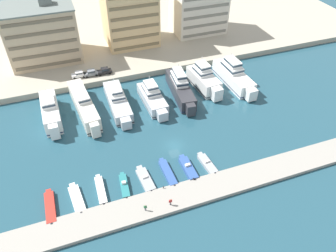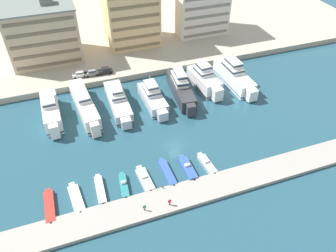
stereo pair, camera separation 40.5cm
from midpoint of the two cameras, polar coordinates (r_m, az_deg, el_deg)
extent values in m
plane|color=#234C5B|center=(75.19, 1.31, -3.47)|extent=(400.00, 400.00, 0.00)
cube|color=#ADA38E|center=(128.09, -9.36, 16.37)|extent=(180.00, 70.00, 1.73)
cube|color=#9E998E|center=(66.27, 5.64, -11.18)|extent=(120.00, 6.05, 0.81)
cube|color=white|center=(86.42, -19.53, 2.40)|extent=(4.20, 14.22, 4.17)
cube|color=white|center=(80.02, -19.02, -0.82)|extent=(2.19, 2.00, 3.55)
cube|color=#192347|center=(87.21, -19.34, 1.70)|extent=(4.24, 14.36, 0.24)
cube|color=white|center=(85.65, -20.02, 4.33)|extent=(3.17, 6.00, 1.62)
cube|color=#233342|center=(85.56, -20.05, 4.41)|extent=(3.21, 6.06, 0.58)
cylinder|color=silver|center=(85.47, -20.33, 5.57)|extent=(0.16, 0.16, 1.80)
cube|color=white|center=(93.15, -19.84, 4.60)|extent=(3.34, 0.97, 0.20)
cube|color=silver|center=(86.25, -14.25, 3.57)|extent=(5.59, 19.70, 4.16)
cube|color=silver|center=(77.91, -12.41, -0.57)|extent=(2.23, 2.06, 3.54)
cube|color=black|center=(87.04, -14.11, 2.85)|extent=(5.64, 19.89, 0.24)
cube|color=white|center=(85.85, -14.78, 5.58)|extent=(3.69, 8.40, 1.45)
cube|color=#233342|center=(85.77, -14.80, 5.66)|extent=(3.73, 8.49, 0.52)
cylinder|color=silver|center=(85.99, -15.15, 6.89)|extent=(0.16, 0.16, 1.80)
cube|color=silver|center=(95.14, -15.63, 6.42)|extent=(3.25, 1.20, 0.20)
cube|color=silver|center=(86.75, -8.57, 4.20)|extent=(4.62, 16.56, 2.92)
cube|color=silver|center=(79.47, -7.16, 0.52)|extent=(2.47, 2.25, 2.49)
cube|color=black|center=(87.31, -8.51, 3.70)|extent=(4.67, 16.73, 0.24)
cube|color=white|center=(86.54, -8.88, 5.80)|extent=(3.54, 6.97, 1.34)
cube|color=#233342|center=(86.46, -8.89, 5.87)|extent=(3.58, 7.04, 0.48)
cube|color=white|center=(85.83, -8.97, 6.49)|extent=(2.76, 5.44, 1.20)
cube|color=#233342|center=(85.76, -8.98, 6.56)|extent=(2.80, 5.49, 0.43)
cylinder|color=silver|center=(85.88, -9.22, 7.69)|extent=(0.16, 0.16, 1.80)
cube|color=silver|center=(94.24, -9.66, 6.84)|extent=(3.78, 0.94, 0.20)
cube|color=silver|center=(86.90, -2.56, 4.76)|extent=(4.87, 13.01, 2.96)
cube|color=silver|center=(81.21, -0.86, 1.92)|extent=(2.56, 2.34, 2.51)
cube|color=black|center=(87.46, -2.55, 4.24)|extent=(4.92, 13.14, 0.24)
cube|color=white|center=(86.39, -2.82, 6.29)|extent=(3.69, 5.50, 1.46)
cube|color=#233342|center=(86.31, -2.82, 6.37)|extent=(3.73, 5.56, 0.53)
cube|color=white|center=(85.60, -2.85, 7.08)|extent=(2.87, 4.29, 1.36)
cube|color=#233342|center=(85.53, -2.85, 7.15)|extent=(2.91, 4.34, 0.49)
cylinder|color=silver|center=(85.40, -3.06, 8.24)|extent=(0.16, 0.16, 1.80)
cube|color=silver|center=(92.70, -3.94, 6.74)|extent=(3.89, 1.00, 0.20)
cube|color=#333338|center=(89.91, 2.34, 6.36)|extent=(5.57, 17.13, 3.54)
cube|color=#333338|center=(82.67, 4.12, 2.87)|extent=(2.40, 2.22, 3.01)
cube|color=#192347|center=(90.56, 2.32, 5.75)|extent=(5.63, 17.30, 0.24)
cube|color=white|center=(89.49, 2.16, 8.18)|extent=(3.79, 7.33, 1.68)
cube|color=#233342|center=(89.40, 2.17, 8.27)|extent=(3.84, 7.40, 0.60)
cube|color=white|center=(88.66, 2.19, 9.03)|extent=(2.96, 5.71, 1.45)
cube|color=#233342|center=(88.59, 2.19, 9.11)|extent=(2.99, 5.77, 0.52)
cylinder|color=silver|center=(88.70, 2.02, 10.28)|extent=(0.16, 0.16, 1.80)
cube|color=#333338|center=(97.49, 0.88, 8.81)|extent=(3.51, 1.21, 0.20)
cube|color=white|center=(93.58, 6.40, 7.83)|extent=(5.80, 12.50, 4.10)
cube|color=white|center=(88.50, 8.65, 5.56)|extent=(2.85, 2.63, 3.49)
cube|color=black|center=(94.30, 6.34, 7.15)|extent=(5.86, 12.62, 0.24)
cube|color=white|center=(92.81, 6.25, 9.54)|extent=(4.17, 5.39, 1.38)
cube|color=#233342|center=(92.74, 6.26, 9.61)|extent=(4.22, 5.44, 0.50)
cube|color=white|center=(92.09, 6.31, 10.30)|extent=(3.25, 4.20, 1.47)
cube|color=#233342|center=(92.01, 6.32, 10.37)|extent=(3.30, 4.25, 0.53)
cylinder|color=silver|center=(91.85, 6.15, 11.40)|extent=(0.16, 0.16, 1.80)
cube|color=white|center=(98.85, 4.52, 9.27)|extent=(4.17, 1.23, 0.20)
cube|color=white|center=(96.68, 11.49, 8.27)|extent=(5.38, 16.49, 3.74)
cube|color=white|center=(90.40, 14.44, 5.33)|extent=(2.72, 2.49, 3.18)
cube|color=#192347|center=(97.32, 11.39, 7.67)|extent=(5.43, 16.66, 0.24)
cube|color=white|center=(96.19, 11.33, 10.00)|extent=(3.98, 6.99, 1.64)
cube|color=#233342|center=(96.10, 11.34, 10.08)|extent=(4.03, 7.06, 0.59)
cube|color=white|center=(95.42, 11.45, 10.81)|extent=(3.10, 5.45, 1.49)
cube|color=#233342|center=(95.35, 11.46, 10.88)|extent=(3.14, 5.51, 0.54)
cylinder|color=silver|center=(95.39, 11.26, 11.96)|extent=(0.16, 0.16, 1.80)
cube|color=white|center=(103.32, 8.99, 10.30)|extent=(4.10, 1.05, 0.20)
cube|color=red|center=(67.36, -19.73, -13.16)|extent=(1.78, 7.34, 0.87)
cube|color=red|center=(69.96, -19.97, -10.60)|extent=(0.98, 0.80, 0.74)
cube|color=black|center=(64.90, -19.51, -15.72)|extent=(0.36, 0.28, 0.60)
cube|color=white|center=(67.13, -15.48, -12.16)|extent=(2.74, 6.95, 0.73)
cube|color=white|center=(69.61, -16.20, -9.86)|extent=(1.21, 1.03, 0.62)
cube|color=black|center=(64.80, -14.75, -14.41)|extent=(0.39, 0.32, 0.60)
cube|color=white|center=(67.32, -11.52, -10.91)|extent=(1.74, 6.88, 0.88)
cube|color=white|center=(69.77, -12.00, -8.60)|extent=(0.87, 0.72, 0.75)
cube|color=black|center=(64.96, -11.03, -13.22)|extent=(0.37, 0.29, 0.60)
cube|color=teal|center=(67.24, -7.52, -10.35)|extent=(2.06, 6.02, 0.84)
cube|color=teal|center=(69.36, -7.90, -8.31)|extent=(0.89, 0.75, 0.72)
cube|color=silver|center=(67.01, -7.62, -9.70)|extent=(0.88, 0.68, 0.50)
cube|color=#283847|center=(67.13, -7.66, -9.48)|extent=(0.76, 0.15, 0.30)
cube|color=black|center=(65.17, -7.13, -12.35)|extent=(0.39, 0.31, 0.60)
cube|color=#9EA3A8|center=(67.90, -3.83, -9.36)|extent=(2.63, 6.35, 0.77)
cube|color=#9EA3A8|center=(70.13, -4.86, -7.32)|extent=(1.27, 1.06, 0.66)
cube|color=silver|center=(67.75, -3.99, -8.78)|extent=(1.24, 0.69, 0.36)
cube|color=#283847|center=(67.89, -4.08, -8.58)|extent=(1.09, 0.16, 0.21)
cube|color=black|center=(65.81, -2.80, -11.29)|extent=(0.38, 0.31, 0.60)
cube|color=#33569E|center=(68.87, 0.08, -8.21)|extent=(1.81, 7.20, 0.89)
cube|color=#33569E|center=(71.36, -1.03, -6.00)|extent=(0.93, 0.77, 0.75)
cube|color=black|center=(66.50, 1.24, -10.41)|extent=(0.37, 0.29, 0.60)
cube|color=#33569E|center=(69.67, 3.67, -7.48)|extent=(2.02, 6.38, 1.05)
cube|color=#33569E|center=(71.90, 2.57, -5.50)|extent=(1.09, 0.90, 0.89)
cube|color=silver|center=(69.41, 3.54, -6.80)|extent=(1.09, 0.61, 0.44)
cube|color=#283847|center=(69.54, 3.46, -6.60)|extent=(0.99, 0.09, 0.26)
cube|color=black|center=(67.57, 4.79, -9.38)|extent=(0.36, 0.28, 0.60)
cube|color=#9EA3A8|center=(71.08, 7.02, -6.69)|extent=(2.41, 5.89, 0.79)
cube|color=#9EA3A8|center=(72.95, 5.74, -5.00)|extent=(1.11, 0.94, 0.67)
cube|color=silver|center=(70.89, 6.88, -6.13)|extent=(1.09, 0.69, 0.39)
cube|color=#283847|center=(71.01, 6.77, -5.95)|extent=(0.95, 0.17, 0.23)
cube|color=black|center=(69.30, 8.30, -8.27)|extent=(0.38, 0.31, 0.60)
cube|color=white|center=(98.31, -15.06, 8.64)|extent=(4.12, 1.75, 0.80)
cube|color=white|center=(97.94, -15.05, 9.02)|extent=(2.12, 1.59, 0.68)
cube|color=#1E2833|center=(97.94, -15.05, 9.02)|extent=(2.08, 1.60, 0.37)
cylinder|color=black|center=(97.77, -15.74, 8.03)|extent=(0.64, 0.23, 0.64)
cylinder|color=black|center=(99.23, -15.85, 8.52)|extent=(0.64, 0.23, 0.64)
cylinder|color=black|center=(97.82, -14.18, 8.36)|extent=(0.64, 0.23, 0.64)
cylinder|color=black|center=(99.29, -14.31, 8.85)|extent=(0.64, 0.23, 0.64)
cube|color=slate|center=(98.14, -13.05, 8.95)|extent=(4.11, 1.72, 0.80)
cube|color=slate|center=(97.78, -13.03, 9.33)|extent=(2.11, 1.57, 0.68)
cube|color=#1E2833|center=(97.78, -13.03, 9.33)|extent=(2.07, 1.59, 0.37)
cylinder|color=black|center=(97.53, -13.71, 8.34)|extent=(0.64, 0.22, 0.64)
cylinder|color=black|center=(98.99, -13.87, 8.82)|extent=(0.64, 0.22, 0.64)
cylinder|color=black|center=(97.72, -12.15, 8.67)|extent=(0.64, 0.22, 0.64)
cylinder|color=black|center=(99.18, -12.33, 9.15)|extent=(0.64, 0.22, 0.64)
cube|color=black|center=(98.27, -10.76, 9.35)|extent=(4.12, 1.75, 0.80)
cube|color=black|center=(97.91, -10.73, 9.73)|extent=(2.12, 1.58, 0.68)
cube|color=#1E2833|center=(97.91, -10.73, 9.73)|extent=(2.08, 1.60, 0.37)
cylinder|color=black|center=(97.60, -11.41, 8.74)|extent=(0.64, 0.23, 0.64)
cylinder|color=black|center=(99.05, -11.60, 9.22)|extent=(0.64, 0.23, 0.64)
cylinder|color=black|center=(97.91, -9.85, 9.07)|extent=(0.64, 0.23, 0.64)
cylinder|color=black|center=(99.36, -10.07, 9.54)|extent=(0.64, 0.23, 0.64)
cube|color=#C6AD89|center=(107.96, -20.82, 14.83)|extent=(20.15, 14.35, 16.22)
cube|color=#6D5F4B|center=(104.19, -19.76, 10.09)|extent=(18.54, 0.24, 0.90)
cube|color=#6D5F4B|center=(102.71, -20.16, 11.63)|extent=(18.54, 0.24, 0.90)
cube|color=#6D5F4B|center=(101.31, -20.59, 13.23)|extent=(18.54, 0.24, 0.90)
cube|color=#6D5F4B|center=(100.00, -21.02, 14.86)|extent=(18.54, 0.24, 0.90)
cube|color=#6D5F4B|center=(98.78, -21.48, 16.54)|extent=(18.54, 0.24, 0.90)
cube|color=slate|center=(104.97, -21.93, 18.87)|extent=(20.56, 14.63, 0.40)
cube|color=slate|center=(104.51, -20.39, 19.87)|extent=(3.60, 3.20, 2.00)
cube|color=#E0BC84|center=(111.04, -6.50, 19.57)|extent=(16.30, 13.67, 22.43)
cube|color=#7B6748|center=(108.72, -5.18, 13.64)|extent=(15.00, 0.24, 0.90)
cube|color=#7B6748|center=(107.32, -5.28, 15.17)|extent=(15.00, 0.24, 0.90)
cube|color=#7B6748|center=(106.00, -5.39, 16.73)|extent=(15.00, 0.24, 0.90)
cube|color=#7B6748|center=(104.75, -5.50, 18.33)|extent=(15.00, 0.24, 0.90)
cube|color=#7B6748|center=(103.59, -5.62, 19.97)|extent=(15.00, 0.24, 0.90)
cube|color=silver|center=(120.06, 5.65, 20.21)|extent=(17.45, 12.50, 18.34)
cube|color=gray|center=(117.67, 6.70, 15.67)|extent=(16.06, 0.24, 0.90)
cube|color=gray|center=(116.44, 6.82, 17.03)|extent=(16.06, 0.24, 0.90)
cube|color=gray|center=(115.27, 6.94, 18.42)|extent=(16.06, 0.24, 0.90)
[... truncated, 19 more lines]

